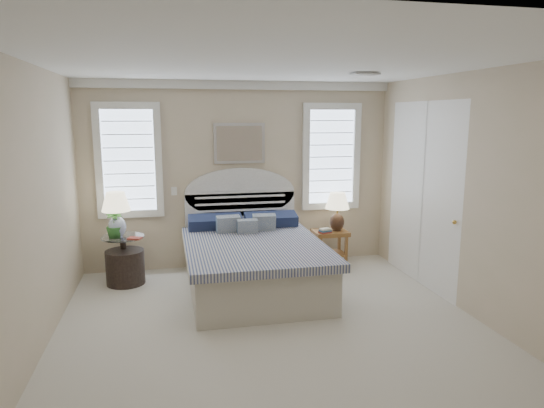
% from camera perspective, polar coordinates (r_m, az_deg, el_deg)
% --- Properties ---
extents(floor, '(4.50, 5.00, 0.01)m').
position_cam_1_polar(floor, '(5.13, 0.60, -15.25)').
color(floor, '#BFB6A3').
rests_on(floor, ground).
extents(ceiling, '(4.50, 5.00, 0.01)m').
position_cam_1_polar(ceiling, '(4.65, 0.67, 16.32)').
color(ceiling, white).
rests_on(ceiling, wall_back).
extents(wall_back, '(4.50, 0.02, 2.70)m').
position_cam_1_polar(wall_back, '(7.14, -3.85, 3.38)').
color(wall_back, '#C6B694').
rests_on(wall_back, floor).
extents(wall_left, '(0.02, 5.00, 2.70)m').
position_cam_1_polar(wall_left, '(4.75, -26.88, -1.31)').
color(wall_left, '#C6B694').
rests_on(wall_left, floor).
extents(wall_right, '(0.02, 5.00, 2.70)m').
position_cam_1_polar(wall_right, '(5.64, 23.51, 0.66)').
color(wall_right, '#C6B694').
rests_on(wall_right, floor).
extents(crown_molding, '(4.50, 0.08, 0.12)m').
position_cam_1_polar(crown_molding, '(7.06, -3.93, 13.80)').
color(crown_molding, white).
rests_on(crown_molding, wall_back).
extents(hvac_vent, '(0.30, 0.20, 0.02)m').
position_cam_1_polar(hvac_vent, '(5.78, 10.89, 14.79)').
color(hvac_vent, '#B2B2B2').
rests_on(hvac_vent, ceiling).
extents(switch_plate, '(0.08, 0.01, 0.12)m').
position_cam_1_polar(switch_plate, '(7.07, -11.45, 1.50)').
color(switch_plate, white).
rests_on(switch_plate, wall_back).
extents(window_left, '(0.90, 0.06, 1.60)m').
position_cam_1_polar(window_left, '(7.03, -16.49, 4.92)').
color(window_left, silver).
rests_on(window_left, wall_back).
extents(window_right, '(0.90, 0.06, 1.60)m').
position_cam_1_polar(window_right, '(7.42, 6.95, 5.54)').
color(window_right, silver).
rests_on(window_right, wall_back).
extents(painting, '(0.74, 0.04, 0.58)m').
position_cam_1_polar(painting, '(7.05, -3.85, 7.13)').
color(painting, silver).
rests_on(painting, wall_back).
extents(closet_door, '(0.02, 1.80, 2.40)m').
position_cam_1_polar(closet_door, '(6.65, 17.29, 1.11)').
color(closet_door, white).
rests_on(closet_door, floor).
extents(bed, '(1.72, 2.28, 1.47)m').
position_cam_1_polar(bed, '(6.33, -2.35, -6.46)').
color(bed, beige).
rests_on(bed, floor).
extents(side_table_left, '(0.56, 0.56, 0.63)m').
position_cam_1_polar(side_table_left, '(6.84, -17.05, -5.63)').
color(side_table_left, black).
rests_on(side_table_left, floor).
extents(nightstand_right, '(0.50, 0.40, 0.53)m').
position_cam_1_polar(nightstand_right, '(7.29, 6.84, -4.25)').
color(nightstand_right, brown).
rests_on(nightstand_right, floor).
extents(floor_pot, '(0.58, 0.58, 0.46)m').
position_cam_1_polar(floor_pot, '(6.79, -16.87, -7.11)').
color(floor_pot, black).
rests_on(floor_pot, floor).
extents(lamp_left, '(0.42, 0.42, 0.61)m').
position_cam_1_polar(lamp_left, '(6.68, -17.85, -0.61)').
color(lamp_left, white).
rests_on(lamp_left, side_table_left).
extents(lamp_right, '(0.42, 0.42, 0.58)m').
position_cam_1_polar(lamp_right, '(7.20, 7.69, -0.39)').
color(lamp_right, black).
rests_on(lamp_right, nightstand_right).
extents(potted_plant, '(0.27, 0.27, 0.37)m').
position_cam_1_polar(potted_plant, '(6.68, -18.08, -2.26)').
color(potted_plant, '#306528').
rests_on(potted_plant, side_table_left).
extents(books_left, '(0.20, 0.18, 0.02)m').
position_cam_1_polar(books_left, '(6.57, -15.84, -3.90)').
color(books_left, '#983326').
rests_on(books_left, side_table_left).
extents(books_right, '(0.20, 0.17, 0.07)m').
position_cam_1_polar(books_right, '(7.10, 6.27, -3.15)').
color(books_right, '#983326').
rests_on(books_right, nightstand_right).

